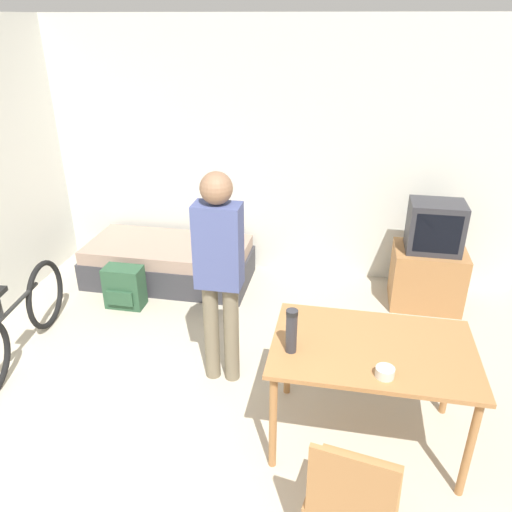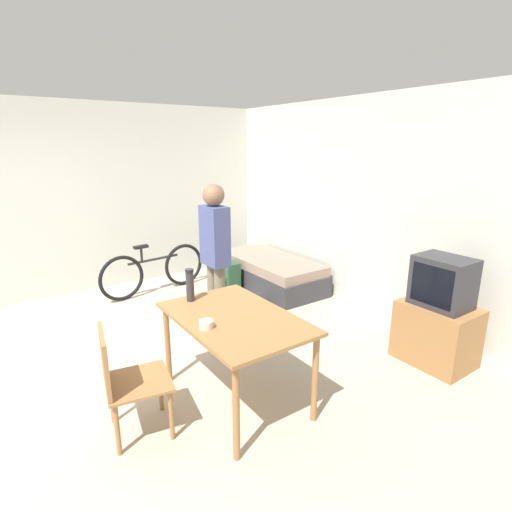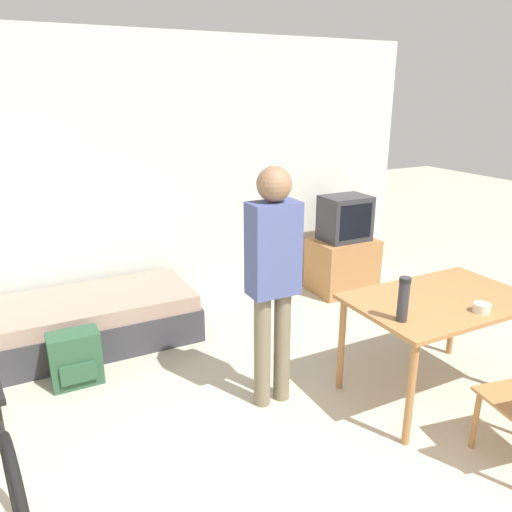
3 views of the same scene
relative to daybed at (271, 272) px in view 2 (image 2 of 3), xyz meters
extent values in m
plane|color=#B2A893|center=(0.90, -3.19, -0.22)|extent=(20.00, 20.00, 0.00)
cube|color=silver|center=(0.90, 0.53, 1.13)|extent=(5.60, 0.06, 2.70)
cube|color=silver|center=(-1.44, -1.34, 1.13)|extent=(0.06, 4.70, 2.70)
cube|color=#333338|center=(0.00, 0.00, -0.07)|extent=(1.77, 0.85, 0.31)
cube|color=gray|center=(0.00, 0.00, 0.16)|extent=(1.72, 0.82, 0.14)
cube|color=#9E6B3D|center=(2.72, 0.01, 0.08)|extent=(0.69, 0.53, 0.60)
cube|color=#2D2D33|center=(2.72, 0.01, 0.63)|extent=(0.51, 0.38, 0.49)
cube|color=black|center=(2.72, -0.17, 0.63)|extent=(0.42, 0.01, 0.38)
cube|color=#9E6B3D|center=(2.11, -1.95, 0.53)|extent=(1.29, 0.84, 0.03)
cylinder|color=#9E6B3D|center=(1.53, -2.31, 0.15)|extent=(0.05, 0.05, 0.74)
cylinder|color=#9E6B3D|center=(2.69, -2.31, 0.15)|extent=(0.05, 0.05, 0.74)
cylinder|color=#9E6B3D|center=(1.53, -1.59, 0.15)|extent=(0.05, 0.05, 0.74)
cylinder|color=#9E6B3D|center=(2.69, -1.59, 0.15)|extent=(0.05, 0.05, 0.74)
cube|color=#9E6B3D|center=(2.03, -2.75, 0.20)|extent=(0.53, 0.53, 0.02)
cube|color=#9E6B3D|center=(2.00, -2.96, 0.43)|extent=(0.42, 0.10, 0.43)
cylinder|color=#9E6B3D|center=(2.25, -2.59, -0.01)|extent=(0.04, 0.04, 0.41)
cylinder|color=#9E6B3D|center=(1.88, -2.53, -0.01)|extent=(0.04, 0.04, 0.41)
cylinder|color=#9E6B3D|center=(2.19, -2.97, -0.01)|extent=(0.04, 0.04, 0.41)
cylinder|color=#9E6B3D|center=(1.81, -2.90, -0.01)|extent=(0.04, 0.04, 0.41)
torus|color=black|center=(-0.82, -1.06, 0.10)|extent=(0.12, 0.65, 0.65)
torus|color=black|center=(-0.71, -2.05, 0.10)|extent=(0.12, 0.65, 0.65)
cylinder|color=black|center=(-0.76, -1.56, 0.28)|extent=(0.12, 0.78, 0.04)
cylinder|color=black|center=(-0.74, -1.73, 0.38)|extent=(0.04, 0.04, 0.20)
cube|color=black|center=(-0.74, -1.73, 0.50)|extent=(0.10, 0.21, 0.04)
cylinder|color=#6B604C|center=(0.91, -1.50, 0.21)|extent=(0.12, 0.12, 0.85)
cylinder|color=#6B604C|center=(1.07, -1.50, 0.21)|extent=(0.12, 0.12, 0.85)
cube|color=#424C7F|center=(0.99, -1.50, 0.95)|extent=(0.34, 0.20, 0.64)
sphere|color=#846047|center=(0.99, -1.50, 1.38)|extent=(0.23, 0.23, 0.23)
cylinder|color=#2D2D33|center=(1.60, -2.09, 0.70)|extent=(0.07, 0.07, 0.30)
cylinder|color=black|center=(1.60, -2.09, 0.83)|extent=(0.07, 0.07, 0.03)
cylinder|color=beige|center=(2.16, -2.24, 0.58)|extent=(0.11, 0.11, 0.06)
cube|color=#284C33|center=(-0.25, -0.61, 0.00)|extent=(0.38, 0.22, 0.43)
cube|color=#284C33|center=(-0.25, -0.73, -0.07)|extent=(0.26, 0.03, 0.15)
camera|label=1|loc=(1.86, -4.65, 2.44)|focal=35.00mm
camera|label=2|loc=(4.65, -3.51, 1.89)|focal=28.00mm
camera|label=3|loc=(-0.55, -4.25, 1.95)|focal=35.00mm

